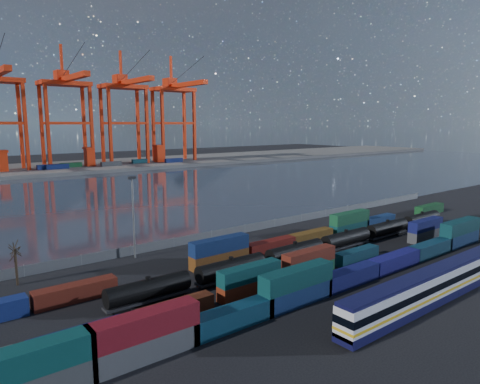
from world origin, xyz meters
TOP-DOWN VIEW (x-y plane):
  - ground at (0.00, 0.00)m, footprint 700.00×700.00m
  - harbor_water at (0.00, 105.00)m, footprint 700.00×700.00m
  - far_quay at (0.00, 210.00)m, footprint 700.00×70.00m
  - container_row_south at (-5.24, -9.94)m, footprint 140.79×2.66m
  - container_row_mid at (-4.05, -2.94)m, footprint 141.20×2.29m
  - container_row_north at (-7.73, 11.74)m, footprint 141.89×2.51m
  - tanker_string at (1.02, 4.00)m, footprint 91.20×2.94m
  - waterfront_fence at (-0.00, 28.00)m, footprint 160.12×0.12m
  - bare_tree at (-51.80, 24.30)m, footprint 1.98×2.04m
  - yard_light_mast at (-30.00, 26.00)m, footprint 1.60×0.40m
  - gantry_cranes at (-7.50, 203.12)m, footprint 202.29×52.41m
  - quay_containers at (-11.00, 195.46)m, footprint 172.58×10.99m
  - straddle_carriers at (-2.50, 200.00)m, footprint 140.00×7.00m

SIDE VIEW (x-z plane):
  - ground at x=0.00m, z-range 0.00..0.00m
  - harbor_water at x=0.00m, z-range 0.01..0.01m
  - far_quay at x=0.00m, z-range 0.00..2.00m
  - waterfront_fence at x=0.00m, z-range -0.10..2.10m
  - container_row_north at x=-7.73m, z-range -0.85..4.51m
  - container_row_mid at x=-4.05m, z-range -0.61..4.28m
  - tanker_string at x=1.02m, z-range 0.01..4.22m
  - container_row_south at x=-5.24m, z-range -0.61..5.06m
  - quay_containers at x=-11.00m, z-range 2.00..4.60m
  - bare_tree at x=-51.80m, z-range -0.04..7.63m
  - straddle_carriers at x=-2.50m, z-range 2.27..13.37m
  - yard_light_mast at x=-30.00m, z-range 1.00..17.60m
  - gantry_cranes at x=-7.50m, z-range 8.02..78.99m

